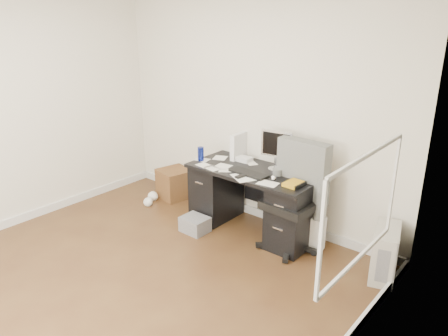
{
  "coord_description": "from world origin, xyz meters",
  "views": [
    {
      "loc": [
        2.99,
        -2.1,
        2.44
      ],
      "look_at": [
        0.24,
        1.2,
        0.89
      ],
      "focal_mm": 35.0,
      "sensor_mm": 36.0,
      "label": 1
    }
  ],
  "objects_px": {
    "keyboard": "(248,173)",
    "pc_tower": "(385,253)",
    "wicker_basket": "(175,183)",
    "office_chair": "(292,198)",
    "desk": "(253,198)",
    "lcd_monitor": "(277,150)"
  },
  "relations": [
    {
      "from": "pc_tower",
      "to": "wicker_basket",
      "type": "xyz_separation_m",
      "value": [
        -2.93,
        0.05,
        -0.05
      ]
    },
    {
      "from": "desk",
      "to": "pc_tower",
      "type": "xyz_separation_m",
      "value": [
        1.54,
        0.05,
        -0.15
      ]
    },
    {
      "from": "lcd_monitor",
      "to": "office_chair",
      "type": "bearing_deg",
      "value": -42.0
    },
    {
      "from": "keyboard",
      "to": "office_chair",
      "type": "bearing_deg",
      "value": 10.97
    },
    {
      "from": "office_chair",
      "to": "pc_tower",
      "type": "relative_size",
      "value": 2.33
    },
    {
      "from": "wicker_basket",
      "to": "lcd_monitor",
      "type": "bearing_deg",
      "value": 2.26
    },
    {
      "from": "lcd_monitor",
      "to": "wicker_basket",
      "type": "bearing_deg",
      "value": 173.99
    },
    {
      "from": "keyboard",
      "to": "wicker_basket",
      "type": "bearing_deg",
      "value": 173.54
    },
    {
      "from": "keyboard",
      "to": "wicker_basket",
      "type": "xyz_separation_m",
      "value": [
        -1.44,
        0.25,
        -0.56
      ]
    },
    {
      "from": "lcd_monitor",
      "to": "keyboard",
      "type": "distance_m",
      "value": 0.41
    },
    {
      "from": "lcd_monitor",
      "to": "pc_tower",
      "type": "bearing_deg",
      "value": -13.18
    },
    {
      "from": "desk",
      "to": "lcd_monitor",
      "type": "bearing_deg",
      "value": 40.65
    },
    {
      "from": "office_chair",
      "to": "pc_tower",
      "type": "distance_m",
      "value": 1.05
    },
    {
      "from": "office_chair",
      "to": "wicker_basket",
      "type": "relative_size",
      "value": 2.96
    },
    {
      "from": "pc_tower",
      "to": "office_chair",
      "type": "bearing_deg",
      "value": 171.37
    },
    {
      "from": "desk",
      "to": "lcd_monitor",
      "type": "xyz_separation_m",
      "value": [
        0.19,
        0.16,
        0.58
      ]
    },
    {
      "from": "lcd_monitor",
      "to": "keyboard",
      "type": "xyz_separation_m",
      "value": [
        -0.15,
        -0.31,
        -0.22
      ]
    },
    {
      "from": "office_chair",
      "to": "wicker_basket",
      "type": "height_order",
      "value": "office_chair"
    },
    {
      "from": "desk",
      "to": "keyboard",
      "type": "xyz_separation_m",
      "value": [
        0.04,
        -0.15,
        0.36
      ]
    },
    {
      "from": "keyboard",
      "to": "pc_tower",
      "type": "relative_size",
      "value": 0.91
    },
    {
      "from": "lcd_monitor",
      "to": "office_chair",
      "type": "xyz_separation_m",
      "value": [
        0.37,
        -0.25,
        -0.39
      ]
    },
    {
      "from": "wicker_basket",
      "to": "desk",
      "type": "bearing_deg",
      "value": -4.09
    }
  ]
}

